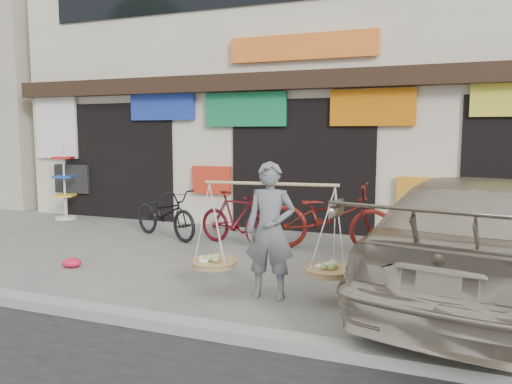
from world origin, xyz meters
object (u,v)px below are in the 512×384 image
at_px(bike_0, 165,213).
at_px(suv, 488,239).
at_px(street_vendor, 270,236).
at_px(bike_2, 328,217).
at_px(bike_1, 237,218).
at_px(display_rack, 65,189).

relative_size(bike_0, suv, 0.33).
bearing_deg(street_vendor, bike_2, 81.28).
bearing_deg(street_vendor, bike_1, 114.78).
xyz_separation_m(street_vendor, suv, (2.46, 0.84, -0.02)).
height_order(street_vendor, bike_1, street_vendor).
height_order(bike_1, suv, suv).
relative_size(bike_2, suv, 0.40).
height_order(bike_2, display_rack, display_rack).
bearing_deg(bike_1, street_vendor, -134.85).
bearing_deg(display_rack, street_vendor, -29.43).
height_order(street_vendor, bike_2, street_vendor).
bearing_deg(bike_1, suv, -98.77).
bearing_deg(bike_0, display_rack, 96.11).
bearing_deg(bike_2, bike_0, 88.47).
xyz_separation_m(bike_0, display_rack, (-3.34, 1.01, 0.24)).
distance_m(bike_1, suv, 4.32).
height_order(bike_0, display_rack, display_rack).
height_order(street_vendor, suv, street_vendor).
bearing_deg(display_rack, bike_0, -16.84).
xyz_separation_m(bike_0, suv, (5.53, -1.76, 0.28)).
bearing_deg(suv, bike_0, -5.73).
bearing_deg(display_rack, bike_1, -12.88).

